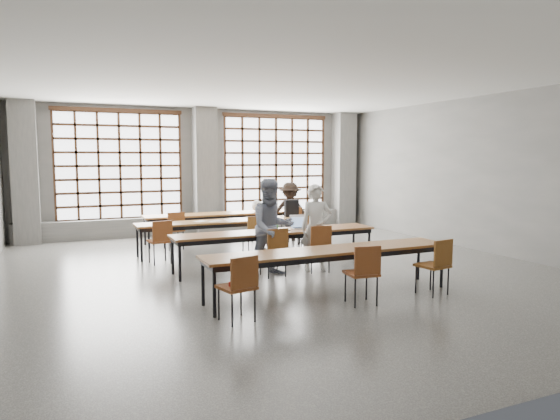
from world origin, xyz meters
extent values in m
plane|color=#4E4E4B|center=(0.00, 0.00, 0.00)|extent=(11.00, 11.00, 0.00)
plane|color=silver|center=(0.00, 0.00, 3.50)|extent=(11.00, 11.00, 0.00)
plane|color=#5C5C5A|center=(0.00, 5.50, 1.75)|extent=(10.00, 0.00, 10.00)
plane|color=#5C5C5A|center=(0.00, -5.50, 1.75)|extent=(10.00, 0.00, 10.00)
plane|color=#5C5C5A|center=(5.00, 0.00, 1.75)|extent=(0.00, 11.00, 11.00)
cube|color=#585855|center=(-4.50, 5.22, 1.75)|extent=(0.60, 0.55, 3.50)
cube|color=#585855|center=(0.00, 5.22, 1.75)|extent=(0.60, 0.55, 3.50)
cube|color=#585855|center=(4.50, 5.22, 1.75)|extent=(0.60, 0.55, 3.50)
cube|color=white|center=(-2.25, 5.48, 1.90)|extent=(3.20, 0.02, 2.80)
cube|color=black|center=(-2.25, 5.40, 1.90)|extent=(3.20, 0.05, 2.80)
cube|color=black|center=(-2.25, 5.40, 0.45)|extent=(3.32, 0.07, 0.10)
cube|color=black|center=(-2.25, 5.40, 3.35)|extent=(3.32, 0.07, 0.10)
cube|color=white|center=(2.25, 5.48, 1.90)|extent=(3.20, 0.02, 2.80)
cube|color=black|center=(2.25, 5.40, 1.90)|extent=(3.20, 0.05, 2.80)
cube|color=black|center=(2.25, 5.40, 0.45)|extent=(3.32, 0.07, 0.10)
cube|color=black|center=(2.25, 5.40, 3.35)|extent=(3.32, 0.07, 0.10)
cube|color=#585855|center=(0.00, 5.30, 0.25)|extent=(9.80, 0.35, 0.50)
cube|color=brown|center=(0.03, 3.57, 0.71)|extent=(4.00, 0.70, 0.04)
cube|color=black|center=(0.03, 3.57, 0.65)|extent=(3.90, 0.64, 0.08)
cylinder|color=black|center=(-1.89, 3.28, 0.34)|extent=(0.05, 0.05, 0.69)
cylinder|color=black|center=(-1.89, 3.86, 0.34)|extent=(0.05, 0.05, 0.69)
cylinder|color=black|center=(1.95, 3.28, 0.34)|extent=(0.05, 0.05, 0.69)
cylinder|color=black|center=(1.95, 3.86, 0.34)|extent=(0.05, 0.05, 0.69)
cube|color=brown|center=(-0.34, 2.13, 0.71)|extent=(4.00, 0.70, 0.04)
cube|color=black|center=(-0.34, 2.13, 0.65)|extent=(3.90, 0.64, 0.08)
cylinder|color=black|center=(-2.26, 1.84, 0.34)|extent=(0.05, 0.05, 0.69)
cylinder|color=black|center=(-2.26, 2.42, 0.34)|extent=(0.05, 0.05, 0.69)
cylinder|color=black|center=(1.58, 1.84, 0.34)|extent=(0.05, 0.05, 0.69)
cylinder|color=black|center=(1.58, 2.42, 0.34)|extent=(0.05, 0.05, 0.69)
cube|color=brown|center=(0.02, 0.23, 0.71)|extent=(4.00, 0.70, 0.04)
cube|color=black|center=(0.02, 0.23, 0.65)|extent=(3.90, 0.64, 0.08)
cylinder|color=black|center=(-1.90, -0.06, 0.34)|extent=(0.05, 0.05, 0.69)
cylinder|color=black|center=(-1.90, 0.52, 0.34)|extent=(0.05, 0.05, 0.69)
cylinder|color=black|center=(1.94, -0.06, 0.34)|extent=(0.05, 0.05, 0.69)
cylinder|color=black|center=(1.94, 0.52, 0.34)|extent=(0.05, 0.05, 0.69)
cube|color=brown|center=(0.01, -1.88, 0.71)|extent=(4.00, 0.70, 0.04)
cube|color=black|center=(0.01, -1.88, 0.65)|extent=(3.90, 0.64, 0.08)
cylinder|color=black|center=(-1.91, -2.17, 0.34)|extent=(0.05, 0.05, 0.69)
cylinder|color=black|center=(-1.91, -1.59, 0.34)|extent=(0.05, 0.05, 0.69)
cylinder|color=black|center=(1.93, -2.17, 0.34)|extent=(0.05, 0.05, 0.69)
cylinder|color=black|center=(1.93, -1.59, 0.34)|extent=(0.05, 0.05, 0.69)
cube|color=brown|center=(-1.37, 3.02, 0.45)|extent=(0.47, 0.47, 0.04)
cube|color=brown|center=(-1.34, 2.82, 0.68)|extent=(0.40, 0.09, 0.40)
cylinder|color=black|center=(-1.37, 3.02, 0.23)|extent=(0.02, 0.02, 0.45)
cube|color=brown|center=(0.83, 3.02, 0.45)|extent=(0.51, 0.51, 0.04)
cube|color=brown|center=(0.88, 2.83, 0.68)|extent=(0.40, 0.12, 0.40)
cylinder|color=black|center=(0.83, 3.02, 0.23)|extent=(0.02, 0.02, 0.45)
cube|color=brown|center=(1.63, 3.02, 0.45)|extent=(0.47, 0.47, 0.04)
cube|color=brown|center=(1.66, 2.82, 0.68)|extent=(0.40, 0.08, 0.40)
cylinder|color=black|center=(1.63, 3.02, 0.23)|extent=(0.02, 0.02, 0.45)
cube|color=brown|center=(-1.94, 1.58, 0.45)|extent=(0.47, 0.47, 0.04)
cube|color=brown|center=(-1.92, 1.39, 0.68)|extent=(0.40, 0.08, 0.40)
cylinder|color=black|center=(-1.94, 1.58, 0.23)|extent=(0.02, 0.02, 0.45)
cube|color=brown|center=(0.06, 1.58, 0.45)|extent=(0.43, 0.43, 0.04)
cube|color=brown|center=(0.06, 1.38, 0.68)|extent=(0.40, 0.04, 0.40)
cylinder|color=black|center=(0.06, 1.58, 0.23)|extent=(0.02, 0.02, 0.45)
cube|color=brown|center=(1.46, 1.58, 0.45)|extent=(0.51, 0.51, 0.04)
cube|color=brown|center=(1.41, 1.39, 0.68)|extent=(0.40, 0.12, 0.40)
cylinder|color=black|center=(1.46, 1.58, 0.23)|extent=(0.02, 0.02, 0.45)
cube|color=brown|center=(-0.28, -0.32, 0.45)|extent=(0.44, 0.44, 0.04)
cube|color=brown|center=(-0.27, -0.52, 0.68)|extent=(0.40, 0.05, 0.40)
cylinder|color=black|center=(-0.28, -0.32, 0.23)|extent=(0.02, 0.02, 0.45)
cube|color=brown|center=(0.62, -0.32, 0.45)|extent=(0.48, 0.48, 0.04)
cube|color=brown|center=(0.59, -0.52, 0.68)|extent=(0.40, 0.09, 0.40)
cylinder|color=black|center=(0.62, -0.32, 0.23)|extent=(0.02, 0.02, 0.45)
cube|color=brown|center=(-1.69, -2.43, 0.45)|extent=(0.50, 0.50, 0.04)
cube|color=brown|center=(-1.65, -2.62, 0.68)|extent=(0.40, 0.12, 0.40)
cylinder|color=black|center=(-1.69, -2.43, 0.23)|extent=(0.02, 0.02, 0.45)
cube|color=brown|center=(0.21, -2.43, 0.45)|extent=(0.47, 0.47, 0.04)
cube|color=brown|center=(0.18, -2.63, 0.68)|extent=(0.40, 0.08, 0.40)
cylinder|color=black|center=(0.21, -2.43, 0.23)|extent=(0.02, 0.02, 0.45)
cube|color=brown|center=(1.51, -2.43, 0.45)|extent=(0.48, 0.48, 0.04)
cube|color=brown|center=(1.54, -2.63, 0.68)|extent=(0.40, 0.09, 0.40)
cylinder|color=black|center=(1.51, -2.43, 0.23)|extent=(0.02, 0.02, 0.45)
imported|color=silver|center=(0.62, -0.27, 0.81)|extent=(0.68, 0.54, 1.63)
imported|color=navy|center=(-0.28, -0.27, 0.87)|extent=(0.86, 0.68, 1.74)
imported|color=black|center=(1.63, 3.07, 0.74)|extent=(1.10, 0.91, 1.49)
cube|color=#B2B2B7|center=(0.57, 0.28, 0.74)|extent=(0.39, 0.31, 0.02)
cube|color=black|center=(0.56, 0.27, 0.75)|extent=(0.32, 0.22, 0.00)
cube|color=#B2B2B7|center=(0.59, 0.41, 0.86)|extent=(0.37, 0.12, 0.26)
cube|color=#8AB0EF|center=(0.58, 0.40, 0.83)|extent=(0.31, 0.09, 0.21)
cube|color=#BABABF|center=(1.38, 3.62, 0.74)|extent=(0.39, 0.30, 0.02)
cube|color=black|center=(1.38, 3.61, 0.75)|extent=(0.32, 0.22, 0.00)
cube|color=#BABABF|center=(1.40, 3.76, 0.86)|extent=(0.37, 0.11, 0.26)
cube|color=#8AAEEF|center=(1.40, 3.75, 0.83)|extent=(0.31, 0.09, 0.21)
ellipsoid|color=white|center=(0.97, 0.21, 0.75)|extent=(0.11, 0.10, 0.04)
cube|color=#30862B|center=(-0.03, 0.31, 0.78)|extent=(0.27, 0.18, 0.09)
cube|color=black|center=(0.20, 0.13, 0.74)|extent=(0.14, 0.08, 0.01)
cube|color=white|center=(-0.94, 2.18, 0.73)|extent=(0.36, 0.33, 0.00)
cube|color=silver|center=(-0.64, 2.08, 0.73)|extent=(0.33, 0.26, 0.00)
cube|color=white|center=(-0.24, 2.13, 0.73)|extent=(0.32, 0.25, 0.00)
cube|color=black|center=(1.26, 2.18, 0.93)|extent=(0.36, 0.26, 0.40)
ellipsoid|color=white|center=(0.93, 3.62, 0.87)|extent=(0.31, 0.27, 0.29)
cube|color=#A11F13|center=(-1.69, -2.43, 0.50)|extent=(0.22, 0.15, 0.06)
camera|label=1|loc=(-3.72, -8.42, 2.12)|focal=32.00mm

